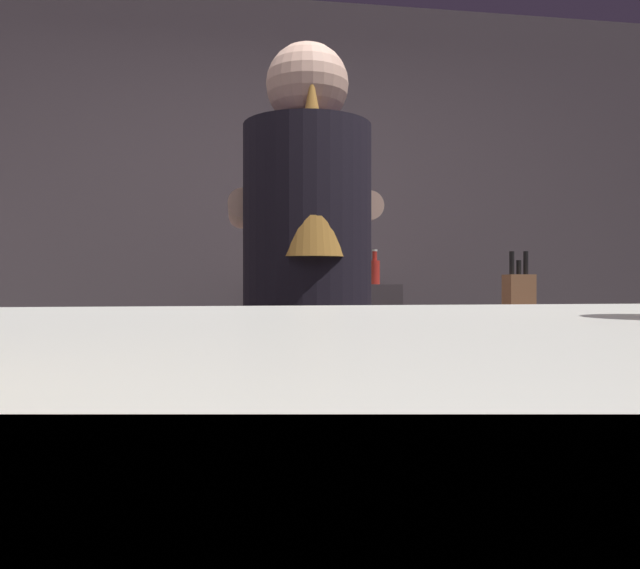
% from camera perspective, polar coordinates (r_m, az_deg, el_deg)
% --- Properties ---
extents(wall_back, '(5.20, 0.10, 2.70)m').
position_cam_1_polar(wall_back, '(3.59, -5.06, 4.41)').
color(wall_back, '#51464A').
rests_on(wall_back, ground).
extents(prep_counter, '(2.10, 0.60, 0.91)m').
position_cam_1_polar(prep_counter, '(2.26, 6.85, -15.94)').
color(prep_counter, '#513631').
rests_on(prep_counter, ground).
extents(back_shelf, '(0.76, 0.36, 1.08)m').
position_cam_1_polar(back_shelf, '(3.37, 0.42, -9.15)').
color(back_shelf, '#3D3538').
rests_on(back_shelf, ground).
extents(bartender, '(0.43, 0.51, 1.72)m').
position_cam_1_polar(bartender, '(1.65, -1.15, -2.81)').
color(bartender, '#262F40').
rests_on(bartender, ground).
extents(knife_block, '(0.10, 0.08, 0.29)m').
position_cam_1_polar(knife_block, '(2.45, 17.76, -1.32)').
color(knife_block, '#8B613D').
rests_on(knife_block, prep_counter).
extents(mixing_bowl, '(0.19, 0.19, 0.05)m').
position_cam_1_polar(mixing_bowl, '(2.11, -9.26, -3.72)').
color(mixing_bowl, slate).
rests_on(mixing_bowl, prep_counter).
extents(chefs_knife, '(0.23, 0.12, 0.01)m').
position_cam_1_polar(chefs_knife, '(2.10, 4.96, -4.33)').
color(chefs_knife, silver).
rests_on(chefs_knife, prep_counter).
extents(bottle_soy, '(0.06, 0.06, 0.24)m').
position_cam_1_polar(bottle_soy, '(3.36, 3.42, 1.60)').
color(bottle_soy, '#4B8E38').
rests_on(bottle_soy, back_shelf).
extents(bottle_vinegar, '(0.07, 0.07, 0.23)m').
position_cam_1_polar(bottle_vinegar, '(3.38, -1.20, 1.53)').
color(bottle_vinegar, '#D2D280').
rests_on(bottle_vinegar, back_shelf).
extents(bottle_olive_oil, '(0.07, 0.07, 0.22)m').
position_cam_1_polar(bottle_olive_oil, '(3.34, -3.48, 1.48)').
color(bottle_olive_oil, '#D7C575').
rests_on(bottle_olive_oil, back_shelf).
extents(bottle_hot_sauce, '(0.06, 0.06, 0.19)m').
position_cam_1_polar(bottle_hot_sauce, '(3.39, 5.04, 1.26)').
color(bottle_hot_sauce, red).
rests_on(bottle_hot_sauce, back_shelf).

